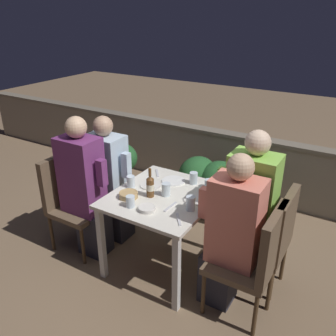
{
  "coord_description": "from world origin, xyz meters",
  "views": [
    {
      "loc": [
        1.4,
        -2.24,
        2.17
      ],
      "look_at": [
        0.0,
        0.07,
        0.95
      ],
      "focal_mm": 38.0,
      "sensor_mm": 36.0,
      "label": 1
    }
  ],
  "objects_px": {
    "person_purple_stripe": "(85,187)",
    "chair_left_far": "(94,183)",
    "person_coral_top": "(230,234)",
    "beer_bottle": "(150,186)",
    "chair_left_near": "(70,195)",
    "chair_right_far": "(270,236)",
    "person_green_blouse": "(247,212)",
    "potted_plant": "(121,165)",
    "chair_right_near": "(256,256)",
    "person_blue_shirt": "(109,178)"
  },
  "relations": [
    {
      "from": "chair_left_near",
      "to": "potted_plant",
      "type": "distance_m",
      "value": 1.02
    },
    {
      "from": "chair_right_near",
      "to": "person_green_blouse",
      "type": "bearing_deg",
      "value": 123.34
    },
    {
      "from": "chair_right_far",
      "to": "beer_bottle",
      "type": "distance_m",
      "value": 1.03
    },
    {
      "from": "beer_bottle",
      "to": "person_purple_stripe",
      "type": "bearing_deg",
      "value": -171.92
    },
    {
      "from": "person_blue_shirt",
      "to": "chair_right_far",
      "type": "height_order",
      "value": "person_blue_shirt"
    },
    {
      "from": "chair_left_far",
      "to": "person_blue_shirt",
      "type": "height_order",
      "value": "person_blue_shirt"
    },
    {
      "from": "person_purple_stripe",
      "to": "potted_plant",
      "type": "height_order",
      "value": "person_purple_stripe"
    },
    {
      "from": "chair_left_far",
      "to": "chair_right_far",
      "type": "bearing_deg",
      "value": 0.28
    },
    {
      "from": "person_purple_stripe",
      "to": "chair_right_far",
      "type": "height_order",
      "value": "person_purple_stripe"
    },
    {
      "from": "chair_left_far",
      "to": "person_coral_top",
      "type": "xyz_separation_m",
      "value": [
        1.59,
        -0.28,
        0.11
      ]
    },
    {
      "from": "beer_bottle",
      "to": "chair_right_near",
      "type": "bearing_deg",
      "value": -3.44
    },
    {
      "from": "chair_left_near",
      "to": "chair_right_near",
      "type": "relative_size",
      "value": 1.0
    },
    {
      "from": "person_purple_stripe",
      "to": "chair_left_far",
      "type": "xyz_separation_m",
      "value": [
        -0.19,
        0.32,
        -0.14
      ]
    },
    {
      "from": "person_blue_shirt",
      "to": "beer_bottle",
      "type": "height_order",
      "value": "person_blue_shirt"
    },
    {
      "from": "person_purple_stripe",
      "to": "potted_plant",
      "type": "xyz_separation_m",
      "value": [
        -0.38,
        1.0,
        -0.24
      ]
    },
    {
      "from": "person_purple_stripe",
      "to": "person_coral_top",
      "type": "relative_size",
      "value": 1.04
    },
    {
      "from": "chair_left_far",
      "to": "person_green_blouse",
      "type": "relative_size",
      "value": 0.67
    },
    {
      "from": "chair_left_near",
      "to": "beer_bottle",
      "type": "bearing_deg",
      "value": 6.16
    },
    {
      "from": "person_blue_shirt",
      "to": "person_coral_top",
      "type": "height_order",
      "value": "person_coral_top"
    },
    {
      "from": "chair_left_far",
      "to": "chair_right_near",
      "type": "bearing_deg",
      "value": -8.9
    },
    {
      "from": "person_green_blouse",
      "to": "chair_left_far",
      "type": "bearing_deg",
      "value": -179.69
    },
    {
      "from": "chair_left_near",
      "to": "person_purple_stripe",
      "type": "xyz_separation_m",
      "value": [
        0.21,
        0.0,
        0.14
      ]
    },
    {
      "from": "person_green_blouse",
      "to": "person_purple_stripe",
      "type": "bearing_deg",
      "value": -167.04
    },
    {
      "from": "person_blue_shirt",
      "to": "person_coral_top",
      "type": "relative_size",
      "value": 0.98
    },
    {
      "from": "chair_left_near",
      "to": "person_green_blouse",
      "type": "distance_m",
      "value": 1.66
    },
    {
      "from": "chair_right_near",
      "to": "potted_plant",
      "type": "xyz_separation_m",
      "value": [
        -1.98,
        0.96,
        -0.11
      ]
    },
    {
      "from": "beer_bottle",
      "to": "potted_plant",
      "type": "relative_size",
      "value": 0.36
    },
    {
      "from": "chair_left_far",
      "to": "chair_right_near",
      "type": "height_order",
      "value": "same"
    },
    {
      "from": "chair_right_near",
      "to": "person_coral_top",
      "type": "xyz_separation_m",
      "value": [
        -0.21,
        -0.0,
        0.11
      ]
    },
    {
      "from": "chair_right_far",
      "to": "beer_bottle",
      "type": "xyz_separation_m",
      "value": [
        -0.97,
        -0.23,
        0.29
      ]
    },
    {
      "from": "person_purple_stripe",
      "to": "person_blue_shirt",
      "type": "distance_m",
      "value": 0.32
    },
    {
      "from": "person_purple_stripe",
      "to": "chair_right_near",
      "type": "bearing_deg",
      "value": 1.28
    },
    {
      "from": "chair_right_near",
      "to": "potted_plant",
      "type": "relative_size",
      "value": 1.31
    },
    {
      "from": "chair_left_near",
      "to": "potted_plant",
      "type": "bearing_deg",
      "value": 99.64
    },
    {
      "from": "chair_right_near",
      "to": "chair_left_far",
      "type": "bearing_deg",
      "value": 171.1
    },
    {
      "from": "chair_right_far",
      "to": "potted_plant",
      "type": "xyz_separation_m",
      "value": [
        -2.0,
        0.67,
        -0.11
      ]
    },
    {
      "from": "chair_left_near",
      "to": "chair_right_far",
      "type": "xyz_separation_m",
      "value": [
        1.83,
        0.33,
        0.0
      ]
    },
    {
      "from": "person_coral_top",
      "to": "beer_bottle",
      "type": "relative_size",
      "value": 5.08
    },
    {
      "from": "chair_left_far",
      "to": "potted_plant",
      "type": "bearing_deg",
      "value": 105.5
    },
    {
      "from": "chair_left_near",
      "to": "potted_plant",
      "type": "xyz_separation_m",
      "value": [
        -0.17,
        1.0,
        -0.11
      ]
    },
    {
      "from": "chair_left_far",
      "to": "chair_right_near",
      "type": "distance_m",
      "value": 1.82
    },
    {
      "from": "person_purple_stripe",
      "to": "chair_right_far",
      "type": "relative_size",
      "value": 1.45
    },
    {
      "from": "person_coral_top",
      "to": "chair_right_far",
      "type": "xyz_separation_m",
      "value": [
        0.22,
        0.29,
        -0.11
      ]
    },
    {
      "from": "person_blue_shirt",
      "to": "beer_bottle",
      "type": "xyz_separation_m",
      "value": [
        0.64,
        -0.22,
        0.19
      ]
    },
    {
      "from": "person_purple_stripe",
      "to": "potted_plant",
      "type": "bearing_deg",
      "value": 110.69
    },
    {
      "from": "person_purple_stripe",
      "to": "chair_right_far",
      "type": "distance_m",
      "value": 1.66
    },
    {
      "from": "person_purple_stripe",
      "to": "chair_left_near",
      "type": "bearing_deg",
      "value": -180.0
    },
    {
      "from": "person_coral_top",
      "to": "chair_right_far",
      "type": "bearing_deg",
      "value": 52.42
    },
    {
      "from": "chair_left_near",
      "to": "person_purple_stripe",
      "type": "bearing_deg",
      "value": 0.0
    },
    {
      "from": "chair_left_near",
      "to": "person_green_blouse",
      "type": "bearing_deg",
      "value": 11.35
    }
  ]
}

